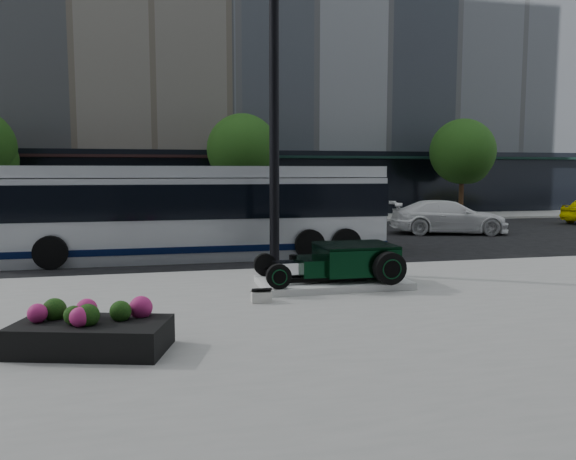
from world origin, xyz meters
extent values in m
plane|color=black|center=(0.00, 0.00, 0.00)|extent=(120.00, 120.00, 0.00)
cube|color=gray|center=(0.00, -10.50, 0.06)|extent=(70.00, 17.00, 0.12)
cube|color=gray|center=(0.00, 14.00, 0.06)|extent=(70.00, 4.00, 0.12)
cube|color=black|center=(-10.00, 16.20, 2.00)|extent=(22.00, 0.50, 4.00)
cube|color=black|center=(13.00, 16.20, 2.00)|extent=(24.00, 0.50, 4.00)
cube|color=black|center=(-10.00, 15.60, 3.60)|extent=(22.00, 1.60, 0.15)
cube|color=black|center=(13.00, 15.60, 3.60)|extent=(24.00, 1.60, 0.15)
cylinder|color=black|center=(1.00, 13.00, 1.42)|extent=(0.28, 0.28, 2.60)
sphere|color=black|center=(1.00, 13.00, 3.92)|extent=(3.80, 3.80, 3.80)
sphere|color=black|center=(1.60, 13.30, 3.32)|extent=(2.60, 2.60, 2.60)
cylinder|color=black|center=(14.00, 13.00, 1.42)|extent=(0.28, 0.28, 2.60)
sphere|color=black|center=(14.00, 13.00, 3.92)|extent=(3.80, 3.80, 3.80)
sphere|color=black|center=(14.60, 13.30, 3.32)|extent=(2.60, 2.60, 2.60)
cube|color=silver|center=(0.44, -4.66, 0.20)|extent=(3.40, 1.80, 0.15)
cube|color=black|center=(0.44, -5.11, 0.37)|extent=(3.00, 0.08, 0.10)
cube|color=black|center=(0.44, -4.21, 0.37)|extent=(3.00, 0.08, 0.10)
cube|color=black|center=(0.99, -4.66, 0.72)|extent=(1.70, 1.45, 0.62)
cube|color=black|center=(0.99, -4.66, 1.05)|extent=(1.70, 1.45, 0.06)
cube|color=black|center=(-0.11, -4.66, 0.60)|extent=(0.55, 1.05, 0.38)
cube|color=silver|center=(-0.66, -4.66, 0.55)|extent=(0.55, 0.55, 0.34)
cylinder|color=black|center=(-0.51, -4.66, 0.82)|extent=(0.18, 0.18, 0.10)
cylinder|color=black|center=(-1.01, -4.66, 0.43)|extent=(0.06, 1.55, 0.06)
cylinder|color=black|center=(1.49, -5.51, 0.63)|extent=(0.72, 0.24, 0.72)
cylinder|color=black|center=(1.49, -5.63, 0.63)|extent=(0.37, 0.02, 0.37)
torus|color=#0A3B1D|center=(1.49, -5.64, 0.63)|extent=(0.44, 0.02, 0.44)
cylinder|color=black|center=(1.49, -3.81, 0.63)|extent=(0.72, 0.24, 0.72)
cylinder|color=black|center=(1.49, -3.68, 0.63)|extent=(0.37, 0.02, 0.37)
torus|color=#0A3B1D|center=(1.49, -3.67, 0.63)|extent=(0.44, 0.02, 0.44)
cylinder|color=black|center=(-1.01, -5.44, 0.54)|extent=(0.54, 0.16, 0.54)
cylinder|color=black|center=(-1.01, -5.52, 0.54)|extent=(0.28, 0.02, 0.28)
torus|color=#0A3B1D|center=(-1.01, -5.53, 0.54)|extent=(0.34, 0.02, 0.34)
cylinder|color=black|center=(-1.01, -3.88, 0.54)|extent=(0.54, 0.16, 0.54)
cylinder|color=black|center=(-1.01, -3.79, 0.54)|extent=(0.28, 0.02, 0.28)
torus|color=#0A3B1D|center=(-1.01, -3.78, 0.54)|extent=(0.34, 0.02, 0.34)
cube|color=silver|center=(-1.48, -5.90, 0.23)|extent=(0.41, 0.32, 0.22)
cube|color=black|center=(-1.48, -5.90, 0.35)|extent=(0.41, 0.30, 0.15)
cylinder|color=black|center=(-0.43, -2.20, 4.49)|extent=(0.26, 0.26, 8.74)
cylinder|color=black|center=(-0.43, -2.20, 0.23)|extent=(0.48, 0.48, 0.22)
cube|color=black|center=(-4.49, -8.42, 0.34)|extent=(2.43, 1.68, 0.44)
sphere|color=#C22271|center=(-5.26, -8.42, 0.69)|extent=(0.29, 0.29, 0.29)
sphere|color=black|center=(-4.95, -8.42, 0.69)|extent=(0.29, 0.29, 0.29)
sphere|color=#C22271|center=(-4.64, -8.42, 0.69)|extent=(0.29, 0.29, 0.29)
sphere|color=black|center=(-4.33, -8.42, 0.69)|extent=(0.29, 0.29, 0.29)
sphere|color=#C22271|center=(-4.03, -8.42, 0.69)|extent=(0.29, 0.29, 0.29)
sphere|color=black|center=(-3.72, -8.42, 0.69)|extent=(0.29, 0.29, 0.29)
cube|color=silver|center=(-2.27, 1.20, 1.27)|extent=(12.00, 2.55, 2.55)
cube|color=#061237|center=(-2.27, 1.20, 0.42)|extent=(12.05, 2.60, 0.20)
cube|color=black|center=(-2.27, 1.20, 1.85)|extent=(12.05, 2.60, 1.05)
cube|color=silver|center=(-2.27, 1.20, 2.75)|extent=(12.00, 2.40, 0.35)
cube|color=black|center=(3.76, 1.20, 1.55)|extent=(0.06, 2.30, 1.70)
cylinder|color=black|center=(-6.47, -0.10, 0.48)|extent=(0.96, 0.28, 0.96)
cylinder|color=black|center=(-6.47, 2.50, 0.48)|extent=(0.96, 0.28, 0.96)
cylinder|color=black|center=(1.13, -0.10, 0.48)|extent=(0.96, 0.28, 0.96)
cylinder|color=black|center=(1.13, 2.50, 0.48)|extent=(0.96, 0.28, 0.96)
cylinder|color=black|center=(2.33, -0.10, 0.48)|extent=(0.96, 0.28, 0.96)
cylinder|color=black|center=(2.33, 2.50, 0.48)|extent=(0.96, 0.28, 0.96)
imported|color=white|center=(9.11, 5.63, 0.74)|extent=(5.46, 3.31, 1.48)
camera|label=1|loc=(-3.50, -16.93, 2.77)|focal=35.00mm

